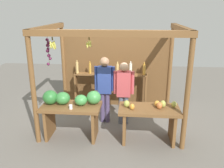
{
  "coord_description": "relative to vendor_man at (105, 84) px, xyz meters",
  "views": [
    {
      "loc": [
        0.43,
        -5.22,
        2.66
      ],
      "look_at": [
        0.0,
        -0.21,
        1.04
      ],
      "focal_mm": 37.59,
      "sensor_mm": 36.0,
      "label": 1
    }
  ],
  "objects": [
    {
      "name": "bottle_shelf_unit",
      "position": [
        0.07,
        0.82,
        -0.17
      ],
      "size": [
        1.96,
        0.22,
        1.35
      ],
      "color": "brown",
      "rests_on": "ground"
    },
    {
      "name": "vendor_man",
      "position": [
        0.0,
        0.0,
        0.0
      ],
      "size": [
        0.48,
        0.22,
        1.61
      ],
      "rotation": [
        0.0,
        0.0,
        0.01
      ],
      "color": "#4F4269",
      "rests_on": "ground"
    },
    {
      "name": "ground_plane",
      "position": [
        0.19,
        0.03,
        -0.97
      ],
      "size": [
        12.0,
        12.0,
        0.0
      ],
      "primitive_type": "plane",
      "color": "slate",
      "rests_on": "ground"
    },
    {
      "name": "vendor_woman",
      "position": [
        0.45,
        -0.05,
        -0.07
      ],
      "size": [
        0.48,
        0.2,
        1.51
      ],
      "rotation": [
        0.0,
        0.0,
        -0.04
      ],
      "color": "slate",
      "rests_on": "ground"
    },
    {
      "name": "fruit_counter_left",
      "position": [
        -0.64,
        -0.73,
        -0.27
      ],
      "size": [
        1.29,
        0.67,
        1.03
      ],
      "color": "brown",
      "rests_on": "ground"
    },
    {
      "name": "market_stall",
      "position": [
        0.18,
        0.5,
        0.39
      ],
      "size": [
        3.06,
        2.22,
        2.31
      ],
      "color": "brown",
      "rests_on": "ground"
    },
    {
      "name": "fruit_counter_right",
      "position": [
        1.0,
        -0.76,
        -0.42
      ],
      "size": [
        1.24,
        0.64,
        0.88
      ],
      "color": "brown",
      "rests_on": "ground"
    }
  ]
}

